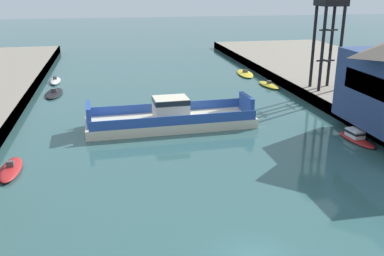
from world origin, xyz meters
The scene contains 8 objects.
chain_ferry centered at (-1.21, 26.84, 1.09)m, with size 19.98×6.68×3.58m.
moored_boat_near_left centered at (-17.20, 54.56, 0.28)m, with size 1.93×5.91×1.04m.
moored_boat_near_right centered at (-17.27, 16.87, 0.28)m, with size 1.88×5.81×1.04m.
moored_boat_mid_right centered at (17.67, 18.35, 0.45)m, with size 2.28×5.75×1.21m.
moored_boat_far_left centered at (17.69, 44.63, 0.25)m, with size 2.57×6.22×0.98m.
moored_boat_far_right centered at (16.81, 54.68, 0.22)m, with size 3.53×8.13×0.92m.
moored_boat_upstream_a centered at (-16.50, 45.78, 0.22)m, with size 2.71×7.15×0.91m.
crane_tower centered at (22.72, 35.98, 13.09)m, with size 3.60×3.60×14.51m.
Camera 1 is at (-8.04, -21.14, 16.17)m, focal length 40.33 mm.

